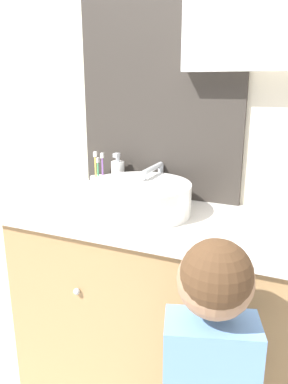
# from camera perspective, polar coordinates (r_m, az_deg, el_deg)

# --- Properties ---
(wall_back) EXTENTS (3.20, 0.18, 2.50)m
(wall_back) POSITION_cam_1_polar(r_m,az_deg,el_deg) (1.58, 8.97, 13.35)
(wall_back) COLOR beige
(wall_back) RESTS_ON ground_plane
(vanity_counter) EXTENTS (1.29, 0.51, 0.88)m
(vanity_counter) POSITION_cam_1_polar(r_m,az_deg,el_deg) (1.60, 4.53, -18.79)
(vanity_counter) COLOR #A37A4C
(vanity_counter) RESTS_ON ground_plane
(sink_basin) EXTENTS (0.40, 0.45, 0.16)m
(sink_basin) POSITION_cam_1_polar(r_m,az_deg,el_deg) (1.43, -0.68, -0.82)
(sink_basin) COLOR white
(sink_basin) RESTS_ON vanity_counter
(toothbrush_holder) EXTENTS (0.08, 0.08, 0.19)m
(toothbrush_holder) POSITION_cam_1_polar(r_m,az_deg,el_deg) (1.70, -6.91, 1.28)
(toothbrush_holder) COLOR silver
(toothbrush_holder) RESTS_ON vanity_counter
(soap_dispenser) EXTENTS (0.06, 0.06, 0.19)m
(soap_dispenser) POSITION_cam_1_polar(r_m,az_deg,el_deg) (1.66, -3.98, 2.22)
(soap_dispenser) COLOR white
(soap_dispenser) RESTS_ON vanity_counter
(child_figure) EXTENTS (0.27, 0.51, 1.02)m
(child_figure) POSITION_cam_1_polar(r_m,az_deg,el_deg) (1.12, 10.00, -26.68)
(child_figure) COLOR slate
(child_figure) RESTS_ON ground_plane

